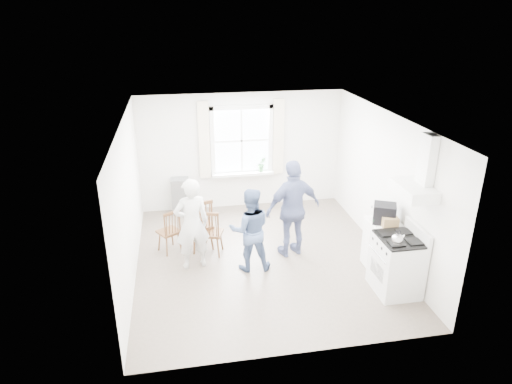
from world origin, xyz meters
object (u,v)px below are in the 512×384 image
Objects in this scene: windsor_chair_b at (210,228)px; person_left at (192,224)px; person_right at (293,209)px; windsor_chair_a at (201,220)px; windsor_chair_c at (171,227)px; low_cabinet at (382,245)px; stereo_stack at (384,213)px; gas_stove at (397,264)px; person_mid at (250,230)px.

person_left reaches higher than windsor_chair_b.
person_right is (1.82, 0.14, 0.08)m from person_left.
person_left is at bearing -108.70° from windsor_chair_a.
windsor_chair_a is 0.57m from windsor_chair_c.
low_cabinet is 0.98× the size of windsor_chair_b.
stereo_stack reaches higher than low_cabinet.
person_right reaches higher than gas_stove.
windsor_chair_c is at bearing 177.96° from windsor_chair_a.
person_left is (-3.23, 0.62, 0.38)m from low_cabinet.
windsor_chair_c is at bearing 161.17° from stereo_stack.
person_left is 1.00m from person_mid.
person_left is at bearing 157.37° from gas_stove.
person_right reaches higher than windsor_chair_b.
windsor_chair_a is at bearing -119.67° from person_left.
low_cabinet is at bearing -17.79° from windsor_chair_b.
windsor_chair_b is (-2.90, 0.93, 0.11)m from low_cabinet.
windsor_chair_b is 0.74m from windsor_chair_c.
gas_stove is 2.46m from person_mid.
gas_stove is at bearing 156.88° from person_mid.
gas_stove is 1.22× the size of windsor_chair_b.
stereo_stack is 3.27m from person_left.
person_right reaches higher than low_cabinet.
person_mid is at bearing -44.70° from windsor_chair_a.
person_left reaches higher than windsor_chair_c.
windsor_chair_a is (-3.01, 1.19, -0.43)m from stereo_stack.
gas_stove is at bearing -32.12° from windsor_chair_a.
person_right is (-1.41, 0.75, 0.46)m from low_cabinet.
person_mid is at bearing 153.53° from gas_stove.
windsor_chair_a reaches higher than windsor_chair_c.
person_left is (-0.19, -0.55, 0.19)m from windsor_chair_a.
windsor_chair_b reaches higher than low_cabinet.
windsor_chair_c is (-3.60, 1.18, 0.08)m from low_cabinet.
stereo_stack is at bearing -138.34° from low_cabinet.
stereo_stack is 0.28× the size of person_left.
windsor_chair_b is 1.06× the size of windsor_chair_c.
windsor_chair_a is 1.13× the size of windsor_chair_b.
person_left is 0.91× the size of person_right.
gas_stove is at bearing -29.94° from windsor_chair_b.
gas_stove is 1.24× the size of low_cabinet.
person_left is at bearing -136.04° from windsor_chair_b.
windsor_chair_b reaches higher than windsor_chair_c.
person_right reaches higher than person_left.
windsor_chair_b is 0.61× the size of person_mid.
low_cabinet is 1.66m from person_right.
person_right is (1.49, -0.18, 0.35)m from windsor_chair_b.
person_mid is (-2.22, 0.42, -0.31)m from stereo_stack.
windsor_chair_c is (-0.56, 0.02, -0.11)m from windsor_chair_a.
windsor_chair_a is 0.61m from person_left.
stereo_stack is 1.59m from person_right.
windsor_chair_a is (-3.04, 1.17, 0.18)m from low_cabinet.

